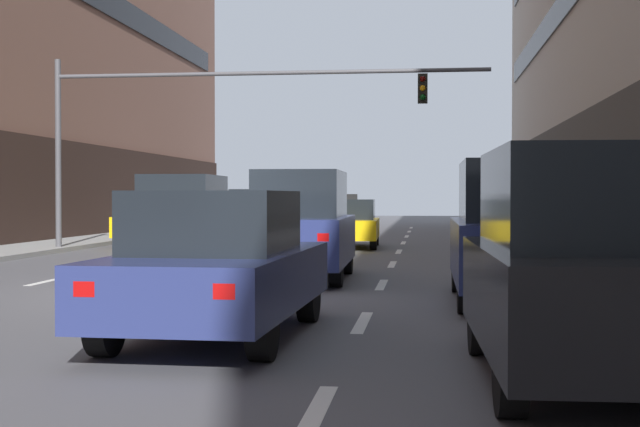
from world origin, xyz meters
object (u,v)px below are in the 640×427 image
car_parked_0 (582,267)px  car_driving_5 (184,221)px  taxi_driving_2 (159,220)px  taxi_driving_3 (351,224)px  car_driving_4 (301,226)px  car_driving_0 (248,209)px  traffic_signal_0 (203,110)px  pedestrian_0 (610,223)px  car_driving_1 (218,266)px  car_parked_1 (516,232)px

car_parked_0 → car_driving_5: bearing=119.7°
taxi_driving_2 → car_parked_0: car_parked_0 is taller
taxi_driving_3 → car_driving_4: (-0.04, -11.08, 0.31)m
car_driving_0 → traffic_signal_0: bearing=-82.4°
taxi_driving_2 → traffic_signal_0: (2.44, -3.51, 3.40)m
car_driving_5 → traffic_signal_0: (-0.77, 4.83, 3.16)m
traffic_signal_0 → taxi_driving_2: bearing=124.8°
car_driving_0 → pedestrian_0: (13.44, -22.71, 0.02)m
car_driving_1 → car_parked_1: 5.53m
taxi_driving_2 → traffic_signal_0: traffic_signal_0 is taller
car_driving_0 → traffic_signal_0: traffic_signal_0 is taller
taxi_driving_2 → taxi_driving_3: taxi_driving_2 is taller
car_driving_0 → pedestrian_0: car_driving_0 is taller
car_parked_1 → car_driving_5: bearing=137.5°
car_driving_4 → traffic_signal_0: traffic_signal_0 is taller
car_driving_4 → car_parked_0: size_ratio=1.03×
taxi_driving_2 → car_parked_0: (10.45, -21.00, 0.20)m
taxi_driving_2 → car_driving_4: size_ratio=1.01×
pedestrian_0 → car_parked_1: bearing=-111.2°
car_parked_0 → pedestrian_0: bearing=77.8°
car_driving_5 → car_parked_1: (7.24, -6.64, 0.03)m
taxi_driving_2 → car_parked_1: 18.26m
car_driving_4 → traffic_signal_0: 9.64m
car_driving_1 → taxi_driving_2: taxi_driving_2 is taller
car_parked_0 → traffic_signal_0: (-8.01, 17.49, 3.19)m
taxi_driving_3 → car_parked_1: 14.93m
car_driving_1 → car_driving_5: size_ratio=1.03×
taxi_driving_3 → traffic_signal_0: (-4.16, -2.95, 3.47)m
car_driving_0 → car_driving_1: bearing=-79.0°
car_driving_5 → pedestrian_0: 10.21m
car_driving_5 → traffic_signal_0: size_ratio=0.35×
car_parked_1 → traffic_signal_0: traffic_signal_0 is taller
taxi_driving_3 → pedestrian_0: taxi_driving_3 is taller
traffic_signal_0 → pedestrian_0: traffic_signal_0 is taller
taxi_driving_3 → pedestrian_0: 9.65m
car_parked_0 → pedestrian_0: size_ratio=2.85×
car_driving_5 → car_parked_1: 9.83m
car_driving_0 → taxi_driving_2: size_ratio=0.91×
traffic_signal_0 → car_driving_4: bearing=-63.1°
car_driving_4 → car_parked_1: size_ratio=0.98×
car_driving_0 → car_parked_1: (10.51, -30.27, 0.11)m
car_driving_1 → car_driving_5: 11.14m
car_driving_0 → taxi_driving_2: (0.06, -15.29, -0.16)m
taxi_driving_2 → traffic_signal_0: bearing=-55.2°
car_driving_0 → traffic_signal_0: 19.24m
car_driving_0 → car_parked_0: car_parked_0 is taller
car_driving_1 → car_parked_0: car_parked_0 is taller
taxi_driving_3 → traffic_signal_0: size_ratio=0.33×
car_driving_1 → car_driving_0: bearing=101.0°
taxi_driving_3 → car_parked_1: size_ratio=0.92×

